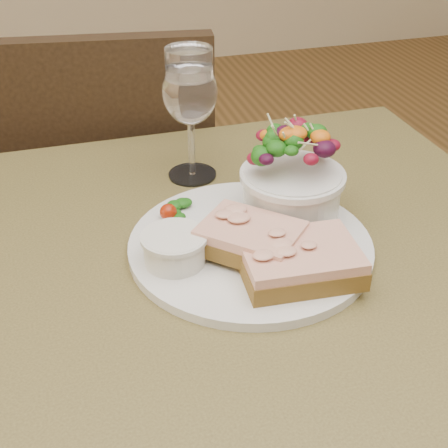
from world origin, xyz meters
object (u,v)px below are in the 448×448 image
object	(u,v)px
dinner_plate	(250,245)
chair_far	(117,276)
sandwich_front	(299,261)
cafe_table	(242,336)
salad_bowl	(293,173)
sandwich_back	(251,238)
wine_glass	(190,96)
ramekin	(175,247)

from	to	relation	value
dinner_plate	chair_far	bearing A→B (deg)	101.15
chair_far	sandwich_front	distance (m)	0.84
cafe_table	chair_far	xyz separation A→B (m)	(-0.10, 0.63, -0.36)
sandwich_front	salad_bowl	distance (m)	0.13
sandwich_back	salad_bowl	size ratio (longest dim) A/B	1.09
dinner_plate	sandwich_front	xyz separation A→B (m)	(0.03, -0.07, 0.02)
cafe_table	salad_bowl	bearing A→B (deg)	43.04
sandwich_front	wine_glass	xyz separation A→B (m)	(-0.05, 0.28, 0.09)
wine_glass	sandwich_back	bearing A→B (deg)	-86.93
sandwich_back	dinner_plate	bearing A→B (deg)	115.05
wine_glass	ramekin	bearing A→B (deg)	-109.02
dinner_plate	sandwich_front	size ratio (longest dim) A/B	2.16
ramekin	salad_bowl	distance (m)	0.18
sandwich_front	wine_glass	distance (m)	0.30
sandwich_back	ramekin	world-z (taller)	sandwich_back
cafe_table	wine_glass	xyz separation A→B (m)	(-0.00, 0.24, 0.22)
wine_glass	salad_bowl	bearing A→B (deg)	-60.18
wine_glass	chair_far	bearing A→B (deg)	103.72
cafe_table	wine_glass	bearing A→B (deg)	90.10
sandwich_front	dinner_plate	bearing A→B (deg)	117.11
dinner_plate	wine_glass	size ratio (longest dim) A/B	1.68
chair_far	salad_bowl	xyz separation A→B (m)	(0.19, -0.55, 0.53)
chair_far	dinner_plate	xyz separation A→B (m)	(0.12, -0.60, 0.46)
ramekin	dinner_plate	bearing A→B (deg)	8.02
ramekin	wine_glass	world-z (taller)	wine_glass
sandwich_front	wine_glass	bearing A→B (deg)	105.03
salad_bowl	ramekin	bearing A→B (deg)	-160.59
dinner_plate	ramekin	xyz separation A→B (m)	(-0.10, -0.01, 0.03)
chair_far	dinner_plate	distance (m)	0.76
cafe_table	ramekin	bearing A→B (deg)	160.85
sandwich_back	wine_glass	bearing A→B (deg)	137.35
chair_far	sandwich_front	world-z (taller)	chair_far
chair_far	sandwich_back	world-z (taller)	chair_far
sandwich_front	sandwich_back	size ratio (longest dim) A/B	0.98
sandwich_front	salad_bowl	world-z (taller)	salad_bowl
ramekin	wine_glass	distance (m)	0.25
ramekin	chair_far	bearing A→B (deg)	92.02
chair_far	wine_glass	xyz separation A→B (m)	(0.10, -0.39, 0.58)
dinner_plate	sandwich_back	distance (m)	0.04
salad_bowl	sandwich_front	bearing A→B (deg)	-107.35
sandwich_front	sandwich_back	bearing A→B (deg)	134.14
ramekin	wine_glass	bearing A→B (deg)	70.98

